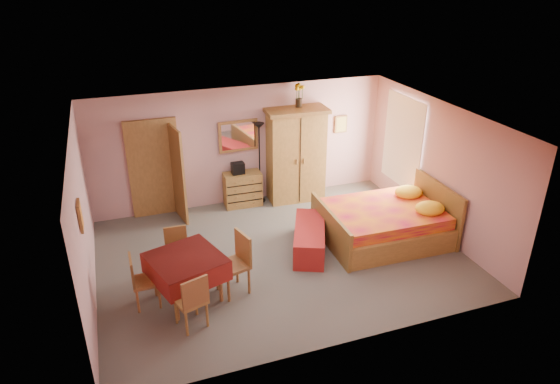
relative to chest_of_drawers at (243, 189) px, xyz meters
name	(u,v)px	position (x,y,z in m)	size (l,w,h in m)	color
floor	(280,255)	(0.08, -2.25, -0.38)	(6.50, 6.50, 0.00)	#5F5B53
ceiling	(280,120)	(0.08, -2.25, 2.22)	(6.50, 6.50, 0.00)	brown
wall_back	(242,146)	(0.08, 0.25, 0.92)	(6.50, 0.10, 2.60)	tan
wall_front	(344,268)	(0.08, -4.75, 0.92)	(6.50, 0.10, 2.60)	tan
wall_left	(83,222)	(-3.17, -2.25, 0.92)	(0.10, 5.00, 2.60)	tan
wall_right	(438,168)	(3.33, -2.25, 0.92)	(0.10, 5.00, 2.60)	tan
doorway	(154,169)	(-1.82, 0.22, 0.64)	(1.06, 0.12, 2.15)	#9E6B35
window	(403,142)	(3.29, -1.05, 1.07)	(0.08, 1.40, 1.95)	white
picture_left	(80,216)	(-3.14, -2.85, 1.32)	(0.04, 0.32, 0.42)	orange
picture_back	(341,124)	(2.43, 0.22, 1.17)	(0.30, 0.04, 0.40)	#D8BF59
chest_of_drawers	(243,189)	(0.00, 0.00, 0.00)	(0.81, 0.41, 0.77)	olive
wall_mirror	(238,136)	(0.00, 0.21, 1.17)	(0.87, 0.05, 0.69)	white
stereo	(238,168)	(-0.09, 0.01, 0.51)	(0.27, 0.20, 0.25)	black
floor_lamp	(260,163)	(0.42, 0.07, 0.53)	(0.23, 0.23, 1.83)	black
wardrobe	(296,155)	(1.22, -0.07, 0.67)	(1.34, 0.69, 2.11)	#A87A38
sunflower_vase	(299,95)	(1.31, 0.04, 1.98)	(0.20, 0.20, 0.51)	yellow
bed	(383,214)	(2.17, -2.32, 0.16)	(2.33, 1.83, 1.08)	#BE123A
bench	(309,238)	(0.66, -2.24, -0.14)	(0.55, 1.48, 0.49)	maroon
dining_table	(187,278)	(-1.74, -2.95, 0.01)	(1.06, 1.06, 0.78)	maroon
chair_south	(190,300)	(-1.81, -3.62, 0.08)	(0.42, 0.42, 0.92)	#A97639
chair_north	(178,253)	(-1.77, -2.22, 0.04)	(0.39, 0.39, 0.85)	#AC753A
chair_west	(146,281)	(-2.37, -2.90, 0.07)	(0.41, 0.41, 0.90)	#AE6D3B
chair_east	(232,265)	(-1.02, -3.02, 0.13)	(0.47, 0.47, 1.03)	brown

